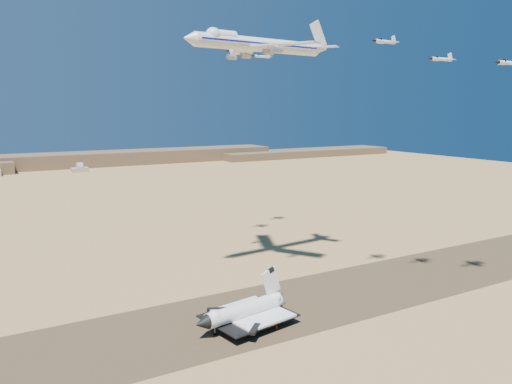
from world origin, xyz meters
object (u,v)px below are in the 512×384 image
carrier_747 (256,44)px  crew_b (269,323)px  chase_jet_d (238,51)px  chase_jet_c (509,63)px  crew_a (268,326)px  shuttle (244,312)px  crew_c (277,328)px  chase_jet_a (385,41)px  chase_jet_e (262,56)px  chase_jet_b (441,59)px

carrier_747 → crew_b: bearing=-120.2°
chase_jet_d → chase_jet_c: bearing=-62.3°
carrier_747 → chase_jet_c: bearing=-50.2°
crew_b → crew_a: bearing=136.3°
shuttle → crew_c: 12.67m
carrier_747 → chase_jet_a: size_ratio=5.32×
chase_jet_c → chase_jet_d: (-53.43, 118.19, 12.73)m
carrier_747 → crew_c: size_ratio=41.41×
carrier_747 → chase_jet_e: 74.16m
shuttle → chase_jet_a: (66.32, 5.46, 96.25)m
chase_jet_a → chase_jet_d: 90.24m
crew_a → chase_jet_e: size_ratio=0.12×
shuttle → chase_jet_c: size_ratio=2.36×
chase_jet_a → crew_b: bearing=-175.2°
shuttle → carrier_747: bearing=46.0°
chase_jet_b → chase_jet_d: size_ratio=0.97×
carrier_747 → chase_jet_a: (35.40, -40.13, -1.05)m
chase_jet_e → shuttle: bearing=-133.6°
crew_c → chase_jet_a: bearing=-124.0°
carrier_747 → chase_jet_e: bearing=52.2°
chase_jet_b → chase_jet_d: chase_jet_d is taller
carrier_747 → crew_b: (-23.07, -49.79, -101.40)m
carrier_747 → chase_jet_e: carrier_747 is taller
shuttle → crew_c: (7.95, -8.97, -4.09)m
shuttle → chase_jet_b: chase_jet_b is taller
carrier_747 → crew_c: bearing=-118.2°
crew_b → chase_jet_e: size_ratio=0.13×
chase_jet_a → shuttle: bearing=-179.9°
shuttle → chase_jet_c: bearing=-23.4°
shuttle → chase_jet_e: (70.70, 108.13, 99.89)m
crew_a → chase_jet_b: 120.74m
crew_b → shuttle: bearing=58.3°
chase_jet_c → chase_jet_e: chase_jet_e is taller
shuttle → chase_jet_c: (101.48, -24.44, 87.35)m
crew_b → crew_c: (0.10, -4.78, 0.01)m
chase_jet_a → chase_jet_b: (16.45, -13.88, -7.06)m
shuttle → chase_jet_a: size_ratio=2.71×
crew_a → chase_jet_e: chase_jet_e is taller
carrier_747 → crew_a: carrier_747 is taller
crew_a → shuttle: bearing=48.4°
crew_b → chase_jet_e: (62.85, 112.33, 103.99)m
chase_jet_d → crew_c: bearing=-108.0°
shuttle → crew_b: 9.80m
chase_jet_e → crew_c: bearing=-128.6°
chase_jet_a → chase_jet_e: 102.83m
chase_jet_b → chase_jet_c: 24.70m
crew_a → crew_c: 3.33m
chase_jet_b → chase_jet_c: chase_jet_b is taller
crew_b → chase_jet_a: (58.47, 9.66, 100.35)m
crew_b → crew_c: bearing=177.6°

